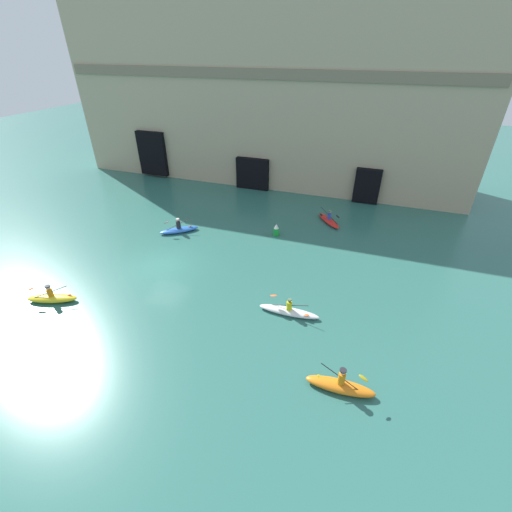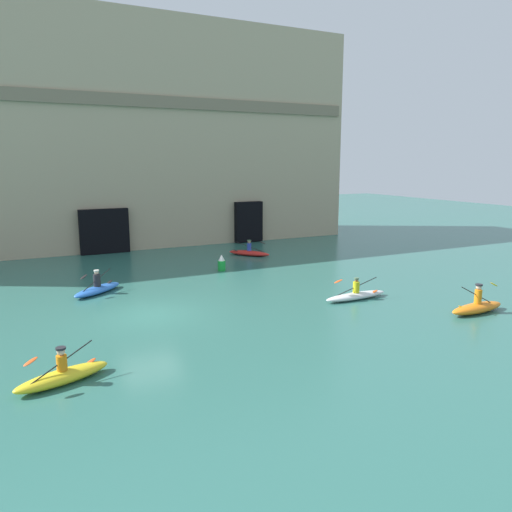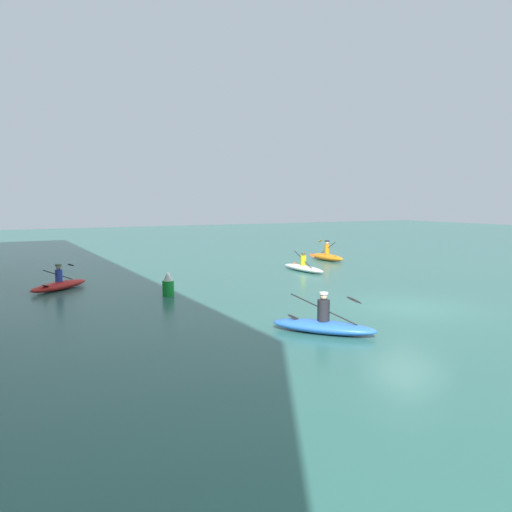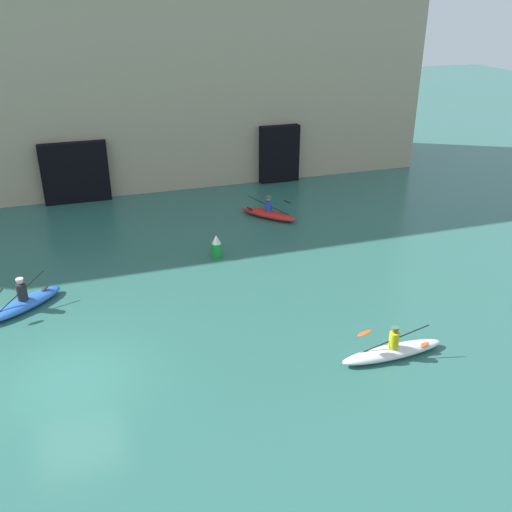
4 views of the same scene
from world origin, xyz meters
The scene contains 8 objects.
ground_plane centered at (0.00, 0.00, 0.00)m, with size 120.00×120.00×0.00m, color #2D665B.
cliff_bluff centered at (1.01, 19.30, 8.25)m, with size 39.67×7.80×16.55m.
kayak_white centered at (9.25, -1.91, 0.20)m, with size 3.38×0.74×1.04m.
kayak_red centered at (9.54, 10.16, 0.22)m, with size 2.44×2.80×1.08m.
kayak_yellow centered at (-3.93, -5.35, 0.25)m, with size 2.89×1.62×1.11m.
kayak_blue centered at (-1.36, 4.59, 0.23)m, with size 2.85×2.51×1.16m.
kayak_orange centered at (12.55, -5.91, 0.26)m, with size 2.98×0.84×1.29m.
marker_buoy centered at (6.03, 6.61, 0.45)m, with size 0.45×0.45×0.96m.
Camera 1 is at (12.25, -16.04, 12.73)m, focal length 24.00 mm.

